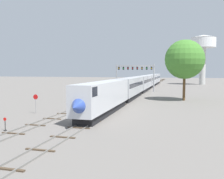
# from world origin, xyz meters

# --- Properties ---
(ground_plane) EXTENTS (400.00, 400.00, 0.00)m
(ground_plane) POSITION_xyz_m (0.00, 0.00, 0.00)
(ground_plane) COLOR slate
(track_main) EXTENTS (2.60, 200.00, 0.16)m
(track_main) POSITION_xyz_m (2.00, 60.00, 0.07)
(track_main) COLOR slate
(track_main) RESTS_ON ground
(track_near) EXTENTS (2.60, 160.00, 0.16)m
(track_near) POSITION_xyz_m (-3.50, 40.00, 0.07)
(track_near) COLOR slate
(track_near) RESTS_ON ground
(passenger_train) EXTENTS (3.04, 105.41, 4.80)m
(passenger_train) POSITION_xyz_m (2.00, 46.38, 2.61)
(passenger_train) COLOR silver
(passenger_train) RESTS_ON ground
(signal_gantry) EXTENTS (12.10, 0.49, 8.45)m
(signal_gantry) POSITION_xyz_m (-0.25, 43.51, 6.27)
(signal_gantry) COLOR #999BA0
(signal_gantry) RESTS_ON ground
(water_tower) EXTENTS (11.14, 11.14, 22.52)m
(water_tower) POSITION_xyz_m (23.16, 88.79, 18.09)
(water_tower) COLOR beige
(water_tower) RESTS_ON ground
(switch_stand) EXTENTS (0.36, 0.24, 1.46)m
(switch_stand) POSITION_xyz_m (-5.10, -9.19, 0.52)
(switch_stand) COLOR black
(switch_stand) RESTS_ON ground
(stop_sign) EXTENTS (0.76, 0.08, 2.88)m
(stop_sign) POSITION_xyz_m (-8.00, 1.31, 1.87)
(stop_sign) COLOR gray
(stop_sign) RESTS_ON ground
(trackside_tree_left) EXTENTS (8.37, 8.37, 13.01)m
(trackside_tree_left) POSITION_xyz_m (13.84, 23.94, 8.81)
(trackside_tree_left) COLOR brown
(trackside_tree_left) RESTS_ON ground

